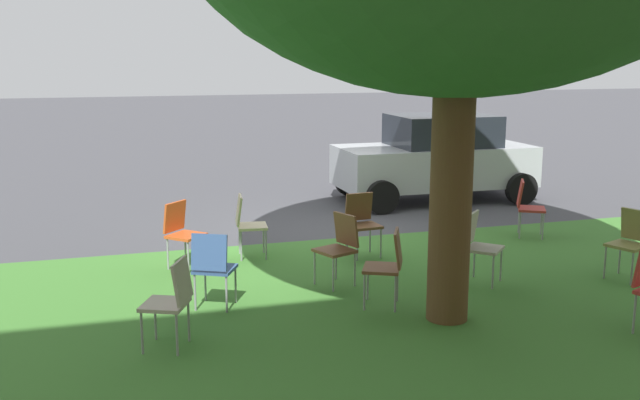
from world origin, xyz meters
name	(u,v)px	position (x,y,z in m)	size (l,w,h in m)	color
ground	(337,235)	(0.00, 0.00, 0.00)	(80.00, 80.00, 0.00)	#424247
grass_verge	(423,300)	(0.00, 3.20, 0.00)	(48.00, 6.00, 0.01)	#3D752D
chair_1	(362,219)	(0.03, 1.20, 0.52)	(0.46, 0.46, 0.88)	brown
chair_2	(213,264)	(2.35, 2.80, 0.52)	(0.56, 0.56, 0.88)	#335184
chair_3	(631,239)	(-2.83, 3.18, 0.52)	(0.54, 0.54, 0.88)	olive
chair_4	(388,262)	(0.47, 3.27, 0.52)	(0.56, 0.55, 0.88)	brown
chair_5	(339,244)	(0.74, 2.36, 0.52)	(0.54, 0.54, 0.88)	brown
chair_6	(182,229)	(2.51, 1.07, 0.52)	(0.59, 0.59, 0.88)	#C64C1E
chair_7	(527,204)	(-2.78, 0.91, 0.52)	(0.57, 0.56, 0.88)	#B7332D
chair_9	(172,297)	(2.89, 3.79, 0.52)	(0.55, 0.55, 0.88)	#ADA393
chair_10	(479,242)	(-0.92, 2.77, 0.52)	(0.59, 0.59, 0.88)	#ADA393
chair_11	(247,221)	(1.59, 0.84, 0.52)	(0.47, 0.47, 0.88)	beige
parked_car	(436,157)	(-2.68, -2.12, 0.84)	(3.70, 1.92, 1.65)	#ADB2B7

